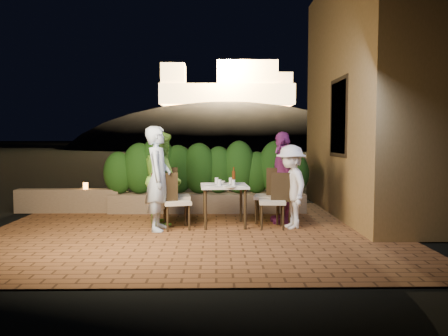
{
  "coord_description": "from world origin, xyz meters",
  "views": [
    {
      "loc": [
        0.39,
        -7.06,
        1.61
      ],
      "look_at": [
        0.53,
        0.91,
        1.05
      ],
      "focal_mm": 35.0,
      "sensor_mm": 36.0,
      "label": 1
    }
  ],
  "objects_px": {
    "chair_left_front": "(177,201)",
    "diner_purple": "(282,177)",
    "bowl": "(221,182)",
    "parapet_lamp": "(86,186)",
    "chair_right_back": "(268,195)",
    "diner_blue": "(158,178)",
    "diner_green": "(162,178)",
    "chair_right_front": "(272,200)",
    "diner_white": "(291,187)",
    "dining_table": "(224,205)",
    "beer_bottle": "(234,176)",
    "chair_left_back": "(176,196)"
  },
  "relations": [
    {
      "from": "beer_bottle",
      "to": "bowl",
      "type": "relative_size",
      "value": 2.07
    },
    {
      "from": "diner_white",
      "to": "diner_purple",
      "type": "relative_size",
      "value": 0.86
    },
    {
      "from": "diner_green",
      "to": "diner_white",
      "type": "height_order",
      "value": "diner_green"
    },
    {
      "from": "dining_table",
      "to": "chair_right_front",
      "type": "distance_m",
      "value": 0.88
    },
    {
      "from": "dining_table",
      "to": "diner_purple",
      "type": "xyz_separation_m",
      "value": [
        1.11,
        0.3,
        0.49
      ]
    },
    {
      "from": "diner_green",
      "to": "diner_purple",
      "type": "xyz_separation_m",
      "value": [
        2.24,
        0.12,
        -0.0
      ]
    },
    {
      "from": "dining_table",
      "to": "parapet_lamp",
      "type": "height_order",
      "value": "dining_table"
    },
    {
      "from": "dining_table",
      "to": "diner_blue",
      "type": "relative_size",
      "value": 0.47
    },
    {
      "from": "beer_bottle",
      "to": "chair_right_back",
      "type": "distance_m",
      "value": 0.79
    },
    {
      "from": "chair_left_back",
      "to": "diner_blue",
      "type": "height_order",
      "value": "diner_blue"
    },
    {
      "from": "bowl",
      "to": "chair_right_back",
      "type": "distance_m",
      "value": 0.91
    },
    {
      "from": "diner_white",
      "to": "parapet_lamp",
      "type": "distance_m",
      "value": 4.48
    },
    {
      "from": "chair_right_back",
      "to": "diner_green",
      "type": "bearing_deg",
      "value": 13.62
    },
    {
      "from": "bowl",
      "to": "parapet_lamp",
      "type": "distance_m",
      "value": 3.14
    },
    {
      "from": "diner_purple",
      "to": "chair_right_back",
      "type": "bearing_deg",
      "value": -85.71
    },
    {
      "from": "beer_bottle",
      "to": "chair_left_front",
      "type": "distance_m",
      "value": 1.14
    },
    {
      "from": "chair_left_front",
      "to": "chair_right_front",
      "type": "relative_size",
      "value": 1.01
    },
    {
      "from": "chair_left_back",
      "to": "chair_left_front",
      "type": "bearing_deg",
      "value": -92.2
    },
    {
      "from": "parapet_lamp",
      "to": "bowl",
      "type": "bearing_deg",
      "value": -22.25
    },
    {
      "from": "parapet_lamp",
      "to": "chair_left_front",
      "type": "bearing_deg",
      "value": -39.79
    },
    {
      "from": "chair_right_front",
      "to": "beer_bottle",
      "type": "bearing_deg",
      "value": -15.03
    },
    {
      "from": "chair_left_front",
      "to": "diner_purple",
      "type": "relative_size",
      "value": 0.58
    },
    {
      "from": "dining_table",
      "to": "diner_white",
      "type": "distance_m",
      "value": 1.26
    },
    {
      "from": "beer_bottle",
      "to": "diner_green",
      "type": "bearing_deg",
      "value": 173.3
    },
    {
      "from": "diner_blue",
      "to": "diner_white",
      "type": "xyz_separation_m",
      "value": [
        2.33,
        0.14,
        -0.16
      ]
    },
    {
      "from": "chair_left_front",
      "to": "chair_right_front",
      "type": "xyz_separation_m",
      "value": [
        1.69,
        0.07,
        -0.0
      ]
    },
    {
      "from": "parapet_lamp",
      "to": "diner_white",
      "type": "bearing_deg",
      "value": -22.45
    },
    {
      "from": "chair_right_front",
      "to": "chair_left_front",
      "type": "bearing_deg",
      "value": 6.22
    },
    {
      "from": "dining_table",
      "to": "diner_purple",
      "type": "bearing_deg",
      "value": 15.42
    },
    {
      "from": "diner_green",
      "to": "bowl",
      "type": "bearing_deg",
      "value": -100.6
    },
    {
      "from": "diner_purple",
      "to": "beer_bottle",
      "type": "bearing_deg",
      "value": -77.21
    },
    {
      "from": "beer_bottle",
      "to": "chair_right_front",
      "type": "relative_size",
      "value": 0.33
    },
    {
      "from": "bowl",
      "to": "diner_blue",
      "type": "xyz_separation_m",
      "value": [
        -1.09,
        -0.66,
        0.13
      ]
    },
    {
      "from": "chair_left_front",
      "to": "parapet_lamp",
      "type": "distance_m",
      "value": 2.75
    },
    {
      "from": "chair_right_front",
      "to": "diner_green",
      "type": "distance_m",
      "value": 2.06
    },
    {
      "from": "chair_right_front",
      "to": "diner_purple",
      "type": "height_order",
      "value": "diner_purple"
    },
    {
      "from": "diner_purple",
      "to": "bowl",
      "type": "bearing_deg",
      "value": -93.49
    },
    {
      "from": "dining_table",
      "to": "diner_white",
      "type": "height_order",
      "value": "diner_white"
    },
    {
      "from": "chair_right_back",
      "to": "parapet_lamp",
      "type": "distance_m",
      "value": 3.97
    },
    {
      "from": "chair_right_front",
      "to": "diner_purple",
      "type": "xyz_separation_m",
      "value": [
        0.26,
        0.5,
        0.37
      ]
    },
    {
      "from": "beer_bottle",
      "to": "bowl",
      "type": "bearing_deg",
      "value": 129.75
    },
    {
      "from": "bowl",
      "to": "chair_right_front",
      "type": "xyz_separation_m",
      "value": [
        0.9,
        -0.5,
        -0.28
      ]
    },
    {
      "from": "dining_table",
      "to": "beer_bottle",
      "type": "xyz_separation_m",
      "value": [
        0.18,
        0.03,
        0.54
      ]
    },
    {
      "from": "diner_purple",
      "to": "diner_blue",
      "type": "bearing_deg",
      "value": -77.08
    },
    {
      "from": "diner_green",
      "to": "diner_blue",
      "type": "bearing_deg",
      "value": 162.66
    },
    {
      "from": "beer_bottle",
      "to": "diner_green",
      "type": "height_order",
      "value": "diner_green"
    },
    {
      "from": "diner_blue",
      "to": "chair_left_back",
      "type": "bearing_deg",
      "value": -24.47
    },
    {
      "from": "diner_blue",
      "to": "beer_bottle",
      "type": "bearing_deg",
      "value": -72.08
    },
    {
      "from": "chair_left_back",
      "to": "diner_white",
      "type": "xyz_separation_m",
      "value": [
        2.06,
        -0.4,
        0.21
      ]
    },
    {
      "from": "bowl",
      "to": "diner_green",
      "type": "height_order",
      "value": "diner_green"
    }
  ]
}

